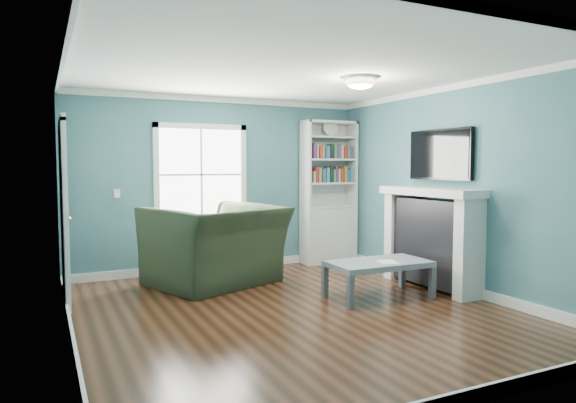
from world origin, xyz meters
name	(u,v)px	position (x,y,z in m)	size (l,w,h in m)	color
floor	(294,311)	(0.00, 0.00, 0.00)	(5.00, 5.00, 0.00)	black
room_walls	(294,166)	(0.00, 0.00, 1.58)	(5.00, 5.00, 5.00)	#34686E
trim	(294,198)	(0.00, 0.00, 1.24)	(4.50, 5.00, 2.60)	white
window	(201,175)	(-0.30, 2.49, 1.45)	(1.40, 0.06, 1.50)	white
bookshelf	(328,206)	(1.77, 2.30, 0.92)	(0.90, 0.35, 2.31)	silver
fireplace	(431,239)	(2.08, 0.20, 0.64)	(0.44, 1.58, 1.30)	black
tv	(440,155)	(2.20, 0.20, 1.72)	(0.06, 1.10, 0.65)	black
door	(64,211)	(-2.22, 1.40, 1.07)	(0.12, 0.98, 2.17)	silver
ceiling_fixture	(360,81)	(0.90, 0.10, 2.55)	(0.38, 0.38, 0.15)	white
light_switch	(117,193)	(-1.50, 2.48, 1.20)	(0.08, 0.01, 0.12)	white
recliner	(216,232)	(-0.36, 1.60, 0.70)	(1.61, 1.04, 1.40)	#212E1D
coffee_table	(379,266)	(1.19, 0.10, 0.38)	(1.22, 0.69, 0.44)	#4D575D
paper_sheet	(388,262)	(1.25, 0.00, 0.44)	(0.21, 0.27, 0.00)	white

